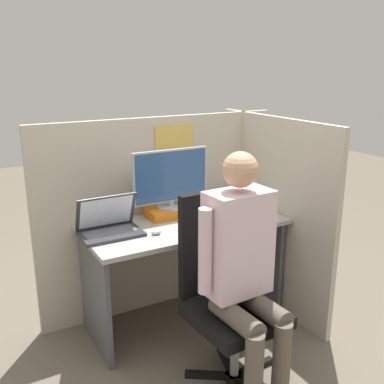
{
  "coord_description": "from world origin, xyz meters",
  "views": [
    {
      "loc": [
        -1.32,
        -2.13,
        1.73
      ],
      "look_at": [
        -0.03,
        0.15,
        0.98
      ],
      "focal_mm": 42.0,
      "sensor_mm": 36.0,
      "label": 1
    }
  ],
  "objects_px": {
    "laptop": "(109,227)",
    "carrot_toy": "(242,221)",
    "monitor": "(171,178)",
    "stapler": "(250,203)",
    "person": "(244,262)",
    "office_chair": "(226,288)",
    "coffee_mug": "(219,203)",
    "paper_box": "(171,211)"
  },
  "relations": [
    {
      "from": "paper_box",
      "to": "coffee_mug",
      "type": "relative_size",
      "value": 4.19
    },
    {
      "from": "laptop",
      "to": "office_chair",
      "type": "height_order",
      "value": "office_chair"
    },
    {
      "from": "carrot_toy",
      "to": "coffee_mug",
      "type": "bearing_deg",
      "value": 82.2
    },
    {
      "from": "stapler",
      "to": "office_chair",
      "type": "bearing_deg",
      "value": -134.72
    },
    {
      "from": "coffee_mug",
      "to": "carrot_toy",
      "type": "bearing_deg",
      "value": -97.8
    },
    {
      "from": "carrot_toy",
      "to": "coffee_mug",
      "type": "distance_m",
      "value": 0.35
    },
    {
      "from": "stapler",
      "to": "monitor",
      "type": "bearing_deg",
      "value": 171.4
    },
    {
      "from": "monitor",
      "to": "office_chair",
      "type": "xyz_separation_m",
      "value": [
        -0.03,
        -0.73,
        -0.47
      ]
    },
    {
      "from": "stapler",
      "to": "coffee_mug",
      "type": "distance_m",
      "value": 0.24
    },
    {
      "from": "laptop",
      "to": "office_chair",
      "type": "xyz_separation_m",
      "value": [
        0.45,
        -0.6,
        -0.25
      ]
    },
    {
      "from": "monitor",
      "to": "laptop",
      "type": "relative_size",
      "value": 1.47
    },
    {
      "from": "laptop",
      "to": "stapler",
      "type": "distance_m",
      "value": 1.09
    },
    {
      "from": "monitor",
      "to": "office_chair",
      "type": "relative_size",
      "value": 0.52
    },
    {
      "from": "paper_box",
      "to": "office_chair",
      "type": "bearing_deg",
      "value": -92.54
    },
    {
      "from": "paper_box",
      "to": "carrot_toy",
      "type": "xyz_separation_m",
      "value": [
        0.32,
        -0.38,
        -0.01
      ]
    },
    {
      "from": "monitor",
      "to": "laptop",
      "type": "bearing_deg",
      "value": -164.92
    },
    {
      "from": "person",
      "to": "coffee_mug",
      "type": "bearing_deg",
      "value": 64.71
    },
    {
      "from": "office_chair",
      "to": "person",
      "type": "height_order",
      "value": "person"
    },
    {
      "from": "laptop",
      "to": "office_chair",
      "type": "relative_size",
      "value": 0.35
    },
    {
      "from": "carrot_toy",
      "to": "coffee_mug",
      "type": "height_order",
      "value": "coffee_mug"
    },
    {
      "from": "coffee_mug",
      "to": "stapler",
      "type": "bearing_deg",
      "value": -13.32
    },
    {
      "from": "monitor",
      "to": "stapler",
      "type": "xyz_separation_m",
      "value": [
        0.6,
        -0.09,
        -0.24
      ]
    },
    {
      "from": "stapler",
      "to": "carrot_toy",
      "type": "relative_size",
      "value": 1.1
    },
    {
      "from": "laptop",
      "to": "person",
      "type": "relative_size",
      "value": 0.28
    },
    {
      "from": "person",
      "to": "carrot_toy",
      "type": "bearing_deg",
      "value": 55.25
    },
    {
      "from": "monitor",
      "to": "carrot_toy",
      "type": "distance_m",
      "value": 0.55
    },
    {
      "from": "laptop",
      "to": "carrot_toy",
      "type": "distance_m",
      "value": 0.85
    },
    {
      "from": "monitor",
      "to": "person",
      "type": "height_order",
      "value": "person"
    },
    {
      "from": "laptop",
      "to": "stapler",
      "type": "relative_size",
      "value": 2.32
    },
    {
      "from": "paper_box",
      "to": "office_chair",
      "type": "xyz_separation_m",
      "value": [
        -0.03,
        -0.73,
        -0.24
      ]
    },
    {
      "from": "office_chair",
      "to": "person",
      "type": "relative_size",
      "value": 0.8
    },
    {
      "from": "laptop",
      "to": "coffee_mug",
      "type": "bearing_deg",
      "value": 6.38
    },
    {
      "from": "paper_box",
      "to": "coffee_mug",
      "type": "height_order",
      "value": "coffee_mug"
    },
    {
      "from": "monitor",
      "to": "laptop",
      "type": "xyz_separation_m",
      "value": [
        -0.49,
        -0.13,
        -0.21
      ]
    },
    {
      "from": "laptop",
      "to": "person",
      "type": "distance_m",
      "value": 0.89
    },
    {
      "from": "laptop",
      "to": "person",
      "type": "height_order",
      "value": "person"
    },
    {
      "from": "office_chair",
      "to": "coffee_mug",
      "type": "height_order",
      "value": "office_chair"
    },
    {
      "from": "laptop",
      "to": "carrot_toy",
      "type": "relative_size",
      "value": 2.54
    },
    {
      "from": "carrot_toy",
      "to": "person",
      "type": "xyz_separation_m",
      "value": [
        -0.36,
        -0.52,
        0.0
      ]
    },
    {
      "from": "paper_box",
      "to": "monitor",
      "type": "bearing_deg",
      "value": 90.0
    },
    {
      "from": "carrot_toy",
      "to": "stapler",
      "type": "bearing_deg",
      "value": 45.7
    },
    {
      "from": "monitor",
      "to": "carrot_toy",
      "type": "bearing_deg",
      "value": -49.69
    }
  ]
}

